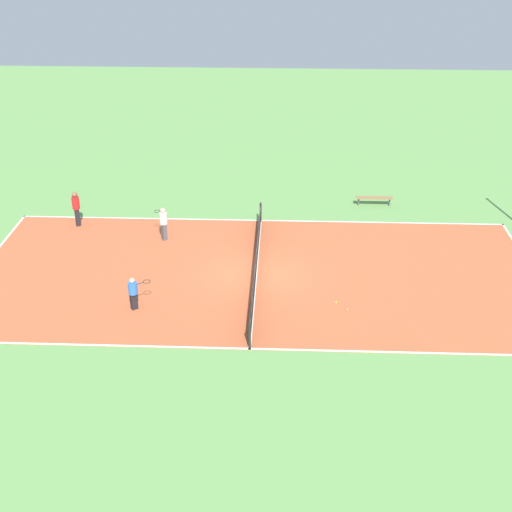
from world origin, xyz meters
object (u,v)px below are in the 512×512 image
player_coach_red (76,206)px  player_near_blue (133,292)px  tennis_ball_far_baseline (336,302)px  bench (374,198)px  tennis_ball_midcourt (347,310)px  player_far_white (163,222)px  tennis_net (256,264)px

player_coach_red → player_near_blue: (7.68, 4.30, -0.26)m
player_coach_red → tennis_ball_far_baseline: player_coach_red is taller
bench → player_coach_red: size_ratio=1.07×
tennis_ball_midcourt → player_near_blue: bearing=-88.6°
player_near_blue → player_far_white: 6.29m
tennis_net → tennis_ball_midcourt: (2.82, 3.72, -0.47)m
player_far_white → tennis_ball_midcourt: (6.08, 8.21, -0.89)m
player_near_blue → tennis_ball_far_baseline: bearing=-29.1°
tennis_ball_far_baseline → bench: bearing=165.8°
bench → player_coach_red: bearing=-167.9°
player_coach_red → bench: bearing=76.4°
bench → player_coach_red: player_coach_red is taller
player_near_blue → tennis_ball_far_baseline: 8.06m
bench → player_coach_red: (3.19, -14.86, 0.66)m
player_coach_red → player_far_white: player_coach_red is taller
player_coach_red → tennis_ball_midcourt: (7.47, 12.70, -0.99)m
player_near_blue → bench: bearing=11.5°
bench → player_near_blue: player_near_blue is taller
player_coach_red → player_near_blue: player_coach_red is taller
tennis_net → tennis_ball_far_baseline: size_ratio=163.86×
player_far_white → tennis_ball_midcourt: size_ratio=23.76×
player_near_blue → tennis_ball_midcourt: (-0.21, 8.40, -0.74)m
tennis_net → bench: tennis_net is taller
player_near_blue → tennis_ball_midcourt: bearing=-32.9°
bench → player_near_blue: (10.86, -10.56, 0.40)m
bench → tennis_ball_midcourt: bench is taller
bench → player_far_white: player_far_white is taller
tennis_net → player_far_white: bearing=-126.0°
bench → tennis_ball_midcourt: (10.66, -2.16, -0.34)m
player_near_blue → player_coach_red: bearing=85.0°
tennis_ball_far_baseline → tennis_ball_midcourt: size_ratio=1.00×
player_near_blue → player_far_white: bearing=53.9°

